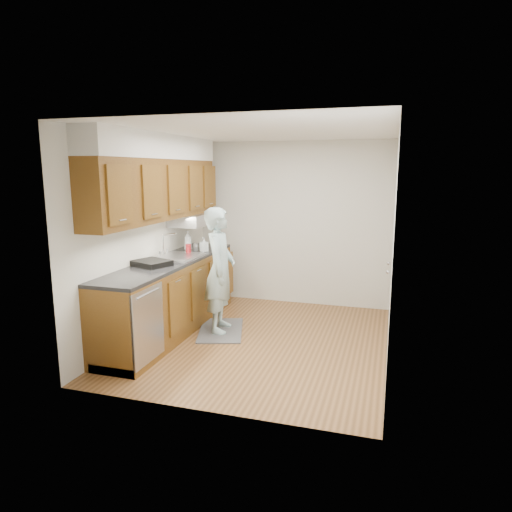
{
  "coord_description": "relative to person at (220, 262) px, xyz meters",
  "views": [
    {
      "loc": [
        1.49,
        -5.12,
        2.07
      ],
      "look_at": [
        -0.13,
        0.25,
        1.01
      ],
      "focal_mm": 32.0,
      "sensor_mm": 36.0,
      "label": 1
    }
  ],
  "objects": [
    {
      "name": "soda_can",
      "position": [
        -0.58,
        0.31,
        0.09
      ],
      "size": [
        0.08,
        0.08,
        0.14
      ],
      "primitive_type": "cylinder",
      "rotation": [
        0.0,
        0.0,
        -0.11
      ],
      "color": "#AD1D24",
      "rests_on": "counter"
    },
    {
      "name": "person",
      "position": [
        0.0,
        0.0,
        0.0
      ],
      "size": [
        0.53,
        0.7,
        1.81
      ],
      "primitive_type": "imported",
      "rotation": [
        0.0,
        0.0,
        1.75
      ],
      "color": "#A3C3C6",
      "rests_on": "floor_mat"
    },
    {
      "name": "ceiling",
      "position": [
        0.59,
        -0.18,
        1.58
      ],
      "size": [
        3.5,
        3.5,
        0.0
      ],
      "primitive_type": "plane",
      "rotation": [
        3.14,
        0.0,
        0.0
      ],
      "color": "white",
      "rests_on": "wall_left"
    },
    {
      "name": "wall_right",
      "position": [
        2.09,
        -0.18,
        0.33
      ],
      "size": [
        0.02,
        3.5,
        2.5
      ],
      "primitive_type": "cube",
      "color": "silver",
      "rests_on": "floor"
    },
    {
      "name": "counter",
      "position": [
        -0.61,
        -0.18,
        -0.43
      ],
      "size": [
        0.64,
        2.8,
        1.3
      ],
      "color": "brown",
      "rests_on": "floor"
    },
    {
      "name": "closet_door",
      "position": [
        2.08,
        0.12,
        0.1
      ],
      "size": [
        0.02,
        1.22,
        2.05
      ],
      "primitive_type": "cube",
      "color": "white",
      "rests_on": "wall_right"
    },
    {
      "name": "soap_bottle_b",
      "position": [
        -0.45,
        0.55,
        0.12
      ],
      "size": [
        0.12,
        0.12,
        0.2
      ],
      "primitive_type": "imported",
      "rotation": [
        0.0,
        0.0,
        -0.53
      ],
      "color": "silver",
      "rests_on": "counter"
    },
    {
      "name": "wall_left",
      "position": [
        -0.91,
        -0.18,
        0.33
      ],
      "size": [
        0.02,
        3.5,
        2.5
      ],
      "primitive_type": "cube",
      "color": "silver",
      "rests_on": "floor"
    },
    {
      "name": "dish_rack",
      "position": [
        -0.67,
        -0.54,
        0.05
      ],
      "size": [
        0.5,
        0.47,
        0.06
      ],
      "primitive_type": "cube",
      "rotation": [
        0.0,
        0.0,
        -0.37
      ],
      "color": "black",
      "rests_on": "counter"
    },
    {
      "name": "upper_cabinets",
      "position": [
        -0.74,
        -0.13,
        1.03
      ],
      "size": [
        0.47,
        2.8,
        1.21
      ],
      "color": "brown",
      "rests_on": "wall_left"
    },
    {
      "name": "soap_bottle_a",
      "position": [
        -0.69,
        0.55,
        0.16
      ],
      "size": [
        0.12,
        0.12,
        0.29
      ],
      "primitive_type": "imported",
      "rotation": [
        0.0,
        0.0,
        -0.11
      ],
      "color": "silver",
      "rests_on": "counter"
    },
    {
      "name": "floor_mat",
      "position": [
        0.0,
        -0.0,
        -0.91
      ],
      "size": [
        0.79,
        1.05,
        0.02
      ],
      "primitive_type": "cube",
      "rotation": [
        0.0,
        0.0,
        0.29
      ],
      "color": "slate",
      "rests_on": "floor"
    },
    {
      "name": "floor",
      "position": [
        0.59,
        -0.18,
        -0.92
      ],
      "size": [
        3.5,
        3.5,
        0.0
      ],
      "primitive_type": "plane",
      "color": "brown",
      "rests_on": "ground"
    },
    {
      "name": "wall_back",
      "position": [
        0.59,
        1.57,
        0.33
      ],
      "size": [
        3.0,
        0.02,
        2.5
      ],
      "primitive_type": "cube",
      "color": "silver",
      "rests_on": "floor"
    },
    {
      "name": "steel_can",
      "position": [
        -0.57,
        0.53,
        0.07
      ],
      "size": [
        0.06,
        0.06,
        0.11
      ],
      "primitive_type": "cylinder",
      "rotation": [
        0.0,
        0.0,
        -0.05
      ],
      "color": "#A5A5AA",
      "rests_on": "counter"
    }
  ]
}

